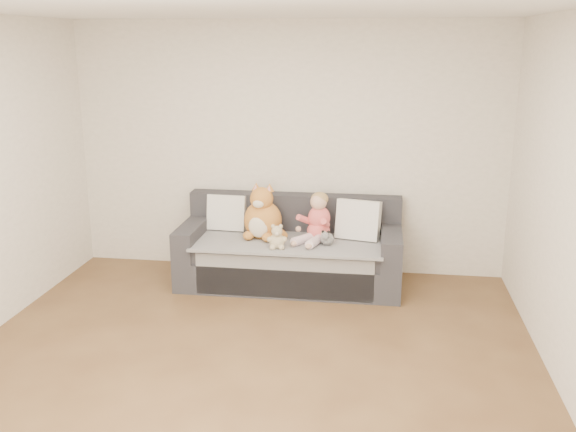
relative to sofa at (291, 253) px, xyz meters
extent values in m
plane|color=brown|center=(-0.09, -2.06, -0.31)|extent=(5.00, 5.00, 0.00)
plane|color=white|center=(-0.09, -2.06, 2.29)|extent=(5.00, 5.00, 0.00)
plane|color=beige|center=(-0.09, 0.44, 0.99)|extent=(4.50, 0.00, 4.50)
cube|color=#2D2D32|center=(0.00, -0.04, -0.16)|extent=(2.20, 0.90, 0.30)
cube|color=#2D2D32|center=(0.00, -0.07, 0.07)|extent=(1.90, 0.80, 0.15)
cube|color=#2D2D32|center=(0.00, 0.31, 0.34)|extent=(2.20, 0.20, 0.40)
cube|color=#2D2D32|center=(-1.00, -0.04, 0.14)|extent=(0.20, 0.90, 0.30)
cube|color=#2D2D32|center=(1.00, -0.04, 0.14)|extent=(0.20, 0.90, 0.30)
cube|color=#969598|center=(0.00, -0.09, 0.15)|extent=(1.85, 0.88, 0.02)
cube|color=#969598|center=(0.00, -0.48, -0.08)|extent=(1.70, 0.02, 0.41)
cube|color=silver|center=(-0.70, 0.20, 0.35)|extent=(0.41, 0.20, 0.38)
cube|color=silver|center=(0.65, 0.26, 0.34)|extent=(0.43, 0.33, 0.37)
cube|color=silver|center=(0.67, 0.06, 0.36)|extent=(0.46, 0.29, 0.41)
ellipsoid|color=#E3505A|center=(0.28, -0.01, 0.25)|extent=(0.23, 0.19, 0.19)
ellipsoid|color=#E3505A|center=(0.28, 0.00, 0.38)|extent=(0.22, 0.19, 0.24)
ellipsoid|color=#DBAA8C|center=(0.28, -0.01, 0.55)|extent=(0.16, 0.16, 0.16)
ellipsoid|color=tan|center=(0.29, 0.01, 0.57)|extent=(0.17, 0.17, 0.13)
cylinder|color=#E3505A|center=(0.15, -0.03, 0.36)|extent=(0.19, 0.21, 0.15)
cylinder|color=#E3505A|center=(0.35, -0.11, 0.36)|extent=(0.08, 0.23, 0.15)
ellipsoid|color=#DBAA8C|center=(0.09, -0.09, 0.28)|extent=(0.06, 0.06, 0.06)
ellipsoid|color=#DBAA8C|center=(0.35, -0.21, 0.28)|extent=(0.06, 0.06, 0.06)
cylinder|color=#E5B2C6|center=(0.14, -0.16, 0.20)|extent=(0.22, 0.29, 0.10)
cylinder|color=#E5B2C6|center=(0.26, -0.22, 0.20)|extent=(0.16, 0.30, 0.10)
ellipsoid|color=#DBAA8C|center=(0.07, -0.29, 0.20)|extent=(0.06, 0.09, 0.05)
ellipsoid|color=#DBAA8C|center=(0.22, -0.35, 0.20)|extent=(0.06, 0.09, 0.05)
ellipsoid|color=#A56F24|center=(-0.28, -0.01, 0.34)|extent=(0.38, 0.33, 0.40)
ellipsoid|color=beige|center=(-0.30, -0.14, 0.30)|extent=(0.20, 0.09, 0.22)
ellipsoid|color=#A56F24|center=(-0.29, -0.04, 0.57)|extent=(0.23, 0.23, 0.23)
ellipsoid|color=beige|center=(-0.30, -0.14, 0.54)|extent=(0.11, 0.07, 0.08)
cone|color=#A56F24|center=(-0.35, 0.01, 0.68)|extent=(0.10, 0.10, 0.08)
cone|color=pink|center=(-0.35, 0.00, 0.67)|extent=(0.06, 0.06, 0.05)
cone|color=#A56F24|center=(-0.21, -0.01, 0.68)|extent=(0.10, 0.10, 0.08)
cone|color=pink|center=(-0.21, -0.02, 0.67)|extent=(0.06, 0.06, 0.05)
ellipsoid|color=#A56F24|center=(-0.40, -0.14, 0.21)|extent=(0.11, 0.13, 0.09)
ellipsoid|color=#A56F24|center=(-0.21, -0.17, 0.21)|extent=(0.11, 0.13, 0.09)
cylinder|color=#A56F24|center=(-0.09, 0.01, 0.20)|extent=(0.16, 0.26, 0.09)
ellipsoid|color=tan|center=(-0.08, -0.35, 0.23)|extent=(0.15, 0.13, 0.15)
ellipsoid|color=tan|center=(-0.08, -0.36, 0.33)|extent=(0.11, 0.11, 0.11)
ellipsoid|color=tan|center=(-0.12, -0.36, 0.38)|extent=(0.04, 0.04, 0.04)
ellipsoid|color=tan|center=(-0.05, -0.35, 0.38)|extent=(0.04, 0.04, 0.04)
ellipsoid|color=beige|center=(-0.07, -0.40, 0.32)|extent=(0.04, 0.04, 0.04)
ellipsoid|color=tan|center=(-0.15, -0.38, 0.26)|extent=(0.06, 0.06, 0.06)
ellipsoid|color=tan|center=(-0.01, -0.36, 0.26)|extent=(0.06, 0.06, 0.06)
ellipsoid|color=tan|center=(-0.12, -0.41, 0.19)|extent=(0.06, 0.06, 0.06)
ellipsoid|color=tan|center=(-0.03, -0.39, 0.19)|extent=(0.06, 0.06, 0.06)
ellipsoid|color=white|center=(0.38, -0.17, 0.22)|extent=(0.13, 0.17, 0.12)
ellipsoid|color=white|center=(0.37, -0.25, 0.27)|extent=(0.08, 0.08, 0.08)
ellipsoid|color=black|center=(0.35, -0.24, 0.31)|extent=(0.03, 0.03, 0.03)
ellipsoid|color=black|center=(0.40, -0.24, 0.31)|extent=(0.03, 0.03, 0.03)
cylinder|color=#7D3695|center=(-0.09, -0.20, 0.21)|extent=(0.07, 0.07, 0.08)
cone|color=#389458|center=(-0.09, -0.20, 0.26)|extent=(0.06, 0.06, 0.03)
cylinder|color=#389458|center=(-0.13, -0.20, 0.21)|extent=(0.01, 0.01, 0.06)
cylinder|color=#389458|center=(-0.05, -0.21, 0.21)|extent=(0.01, 0.01, 0.06)
camera|label=1|loc=(0.85, -6.10, 2.07)|focal=40.00mm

